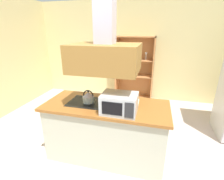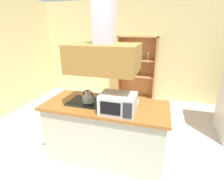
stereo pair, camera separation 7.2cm
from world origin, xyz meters
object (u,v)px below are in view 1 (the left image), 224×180
at_px(microwave, 119,103).
at_px(kettle, 88,97).
at_px(cutting_board, 127,102).
at_px(dish_cabinet, 134,73).

bearing_deg(microwave, kettle, 158.45).
distance_m(cutting_board, microwave, 0.38).
relative_size(kettle, cutting_board, 0.57).
height_order(kettle, microwave, microwave).
relative_size(cutting_board, microwave, 0.74).
xyz_separation_m(dish_cabinet, kettle, (-0.38, -2.49, 0.20)).
distance_m(kettle, cutting_board, 0.59).
bearing_deg(microwave, dish_cabinet, 92.99).
bearing_deg(kettle, dish_cabinet, 81.39).
relative_size(dish_cabinet, microwave, 3.86).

